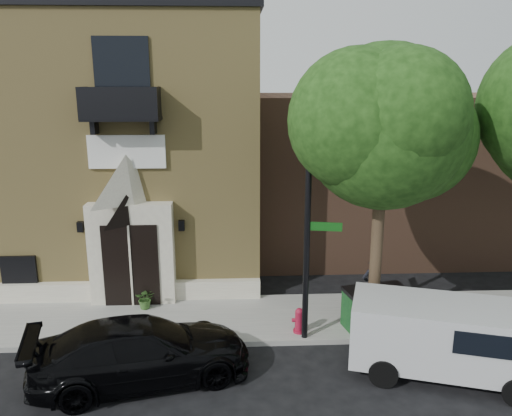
% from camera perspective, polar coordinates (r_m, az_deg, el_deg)
% --- Properties ---
extents(ground, '(120.00, 120.00, 0.00)m').
position_cam_1_polar(ground, '(14.12, -11.58, -15.52)').
color(ground, black).
rests_on(ground, ground).
extents(sidewalk, '(42.00, 3.00, 0.15)m').
position_cam_1_polar(sidewalk, '(15.28, -6.94, -12.56)').
color(sidewalk, gray).
rests_on(sidewalk, ground).
extents(church, '(12.20, 11.01, 9.30)m').
position_cam_1_polar(church, '(20.83, -17.15, 7.28)').
color(church, tan).
rests_on(church, ground).
extents(neighbour_building, '(18.00, 8.00, 6.40)m').
position_cam_1_polar(neighbour_building, '(23.58, 22.04, 4.10)').
color(neighbour_building, brown).
rests_on(neighbour_building, ground).
extents(street_tree_left, '(4.97, 4.38, 7.77)m').
position_cam_1_polar(street_tree_left, '(13.07, 14.68, 9.08)').
color(street_tree_left, '#38281C').
rests_on(street_tree_left, sidewalk).
extents(black_sedan, '(5.48, 3.24, 1.49)m').
position_cam_1_polar(black_sedan, '(12.58, -12.93, -15.66)').
color(black_sedan, black).
rests_on(black_sedan, ground).
extents(cargo_van, '(4.81, 3.04, 1.83)m').
position_cam_1_polar(cargo_van, '(13.15, 21.77, -13.60)').
color(cargo_van, silver).
rests_on(cargo_van, ground).
extents(street_sign, '(0.96, 1.07, 6.14)m').
position_cam_1_polar(street_sign, '(13.00, 5.96, -2.37)').
color(street_sign, black).
rests_on(street_sign, sidewalk).
extents(fire_hydrant, '(0.41, 0.33, 0.72)m').
position_cam_1_polar(fire_hydrant, '(14.24, 4.96, -12.68)').
color(fire_hydrant, maroon).
rests_on(fire_hydrant, sidewalk).
extents(dumpster, '(1.94, 1.34, 1.16)m').
position_cam_1_polar(dumpster, '(14.71, 13.60, -11.11)').
color(dumpster, '#103B1B').
rests_on(dumpster, sidewalk).
extents(planter, '(0.59, 0.52, 0.65)m').
position_cam_1_polar(planter, '(15.93, -12.51, -10.06)').
color(planter, '#3A6529').
rests_on(planter, sidewalk).
extents(pedestrian_near, '(0.67, 0.48, 1.73)m').
position_cam_1_polar(pedestrian_near, '(15.48, 13.12, -8.65)').
color(pedestrian_near, black).
rests_on(pedestrian_near, sidewalk).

